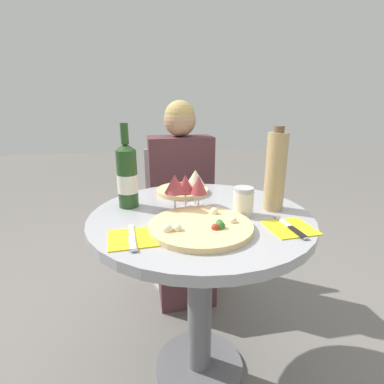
{
  "coord_description": "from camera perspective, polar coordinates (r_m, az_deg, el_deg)",
  "views": [
    {
      "loc": [
        -0.23,
        -1.05,
        1.18
      ],
      "look_at": [
        -0.04,
        -0.03,
        0.86
      ],
      "focal_mm": 28.0,
      "sensor_mm": 36.0,
      "label": 1
    }
  ],
  "objects": [
    {
      "name": "ground_plane",
      "position": [
        1.59,
        1.37,
        -30.36
      ],
      "size": [
        12.0,
        12.0,
        0.0
      ],
      "primitive_type": "plane",
      "color": "slate",
      "rests_on": "ground"
    },
    {
      "name": "wine_bottle",
      "position": [
        1.22,
        -12.24,
        3.01
      ],
      "size": [
        0.08,
        0.08,
        0.34
      ],
      "color": "#23471E",
      "rests_on": "dining_table"
    },
    {
      "name": "wine_glass_front_right",
      "position": [
        1.16,
        1.3,
        1.24
      ],
      "size": [
        0.07,
        0.07,
        0.14
      ],
      "color": "silver",
      "rests_on": "dining_table"
    },
    {
      "name": "seated_diner",
      "position": [
        1.82,
        -1.79,
        -3.79
      ],
      "size": [
        0.38,
        0.41,
        1.17
      ],
      "rotation": [
        0.0,
        0.0,
        3.14
      ],
      "color": "#512D33",
      "rests_on": "ground_plane"
    },
    {
      "name": "dining_table",
      "position": [
        1.22,
        1.57,
        -11.42
      ],
      "size": [
        0.85,
        0.85,
        0.76
      ],
      "color": "slate",
      "rests_on": "ground_plane"
    },
    {
      "name": "wine_glass_center",
      "position": [
        1.18,
        -1.25,
        1.42
      ],
      "size": [
        0.07,
        0.07,
        0.14
      ],
      "color": "silver",
      "rests_on": "dining_table"
    },
    {
      "name": "place_setting_right",
      "position": [
        1.08,
        18.25,
        -6.51
      ],
      "size": [
        0.16,
        0.19,
        0.01
      ],
      "color": "yellow",
      "rests_on": "dining_table"
    },
    {
      "name": "tall_carafe",
      "position": [
        1.2,
        15.53,
        3.87
      ],
      "size": [
        0.08,
        0.08,
        0.33
      ],
      "color": "tan",
      "rests_on": "dining_table"
    },
    {
      "name": "chair_behind_diner",
      "position": [
        1.98,
        -2.38,
        -5.05
      ],
      "size": [
        0.42,
        0.42,
        0.87
      ],
      "rotation": [
        0.0,
        0.0,
        3.14
      ],
      "color": "#ADADB2",
      "rests_on": "ground_plane"
    },
    {
      "name": "wine_glass_back_right",
      "position": [
        1.21,
        0.67,
        2.56
      ],
      "size": [
        0.08,
        0.08,
        0.15
      ],
      "color": "silver",
      "rests_on": "dining_table"
    },
    {
      "name": "place_setting_left",
      "position": [
        0.97,
        -11.28,
        -8.64
      ],
      "size": [
        0.16,
        0.19,
        0.01
      ],
      "color": "yellow",
      "rests_on": "dining_table"
    },
    {
      "name": "pizza_large",
      "position": [
        1.02,
        1.69,
        -6.54
      ],
      "size": [
        0.35,
        0.35,
        0.04
      ],
      "color": "#E5C17F",
      "rests_on": "dining_table"
    },
    {
      "name": "wine_glass_front_left",
      "position": [
        1.14,
        -3.31,
        1.43
      ],
      "size": [
        0.08,
        0.08,
        0.15
      ],
      "color": "silver",
      "rests_on": "dining_table"
    },
    {
      "name": "pizza_small_far",
      "position": [
        1.4,
        -1.86,
        0.3
      ],
      "size": [
        0.24,
        0.24,
        0.05
      ],
      "color": "#E5C17F",
      "rests_on": "dining_table"
    },
    {
      "name": "sugar_shaker",
      "position": [
        1.14,
        9.74,
        -1.79
      ],
      "size": [
        0.08,
        0.08,
        0.11
      ],
      "color": "silver",
      "rests_on": "dining_table"
    }
  ]
}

